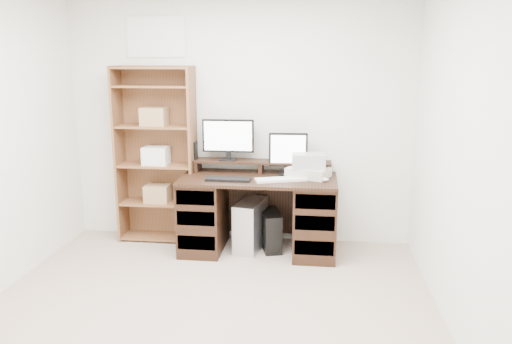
% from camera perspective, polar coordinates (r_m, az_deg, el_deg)
% --- Properties ---
extents(room, '(3.54, 4.04, 2.54)m').
position_cam_1_polar(room, '(3.17, -7.44, 1.39)').
color(room, tan).
rests_on(room, ground).
extents(desk, '(1.50, 0.70, 0.75)m').
position_cam_1_polar(desk, '(4.92, 0.30, -4.68)').
color(desk, black).
rests_on(desk, ground).
extents(riser_shelf, '(1.40, 0.22, 0.12)m').
position_cam_1_polar(riser_shelf, '(5.00, 0.57, 1.00)').
color(riser_shelf, black).
rests_on(riser_shelf, desk).
extents(monitor_wide, '(0.52, 0.13, 0.41)m').
position_cam_1_polar(monitor_wide, '(5.00, -3.20, 3.97)').
color(monitor_wide, black).
rests_on(monitor_wide, riser_shelf).
extents(monitor_small, '(0.38, 0.15, 0.41)m').
position_cam_1_polar(monitor_small, '(4.89, 3.69, 2.29)').
color(monitor_small, black).
rests_on(monitor_small, desk).
extents(speaker, '(0.08, 0.08, 0.18)m').
position_cam_1_polar(speaker, '(5.09, -7.17, 2.46)').
color(speaker, black).
rests_on(speaker, riser_shelf).
extents(keyboard_black, '(0.42, 0.15, 0.02)m').
position_cam_1_polar(keyboard_black, '(4.69, -3.19, -0.83)').
color(keyboard_black, black).
rests_on(keyboard_black, desk).
extents(keyboard_white, '(0.50, 0.29, 0.02)m').
position_cam_1_polar(keyboard_white, '(4.69, 2.85, -0.86)').
color(keyboard_white, white).
rests_on(keyboard_white, desk).
extents(mouse, '(0.11, 0.09, 0.04)m').
position_cam_1_polar(mouse, '(4.69, 7.72, -0.85)').
color(mouse, silver).
rests_on(mouse, desk).
extents(printer, '(0.46, 0.40, 0.10)m').
position_cam_1_polar(printer, '(4.84, 6.01, -0.02)').
color(printer, '#BDB5A5').
rests_on(printer, desk).
extents(basket, '(0.32, 0.24, 0.14)m').
position_cam_1_polar(basket, '(4.82, 6.04, 1.31)').
color(basket, '#9BA0A6').
rests_on(basket, printer).
extents(tower_silver, '(0.31, 0.53, 0.49)m').
position_cam_1_polar(tower_silver, '(5.01, -0.60, -6.07)').
color(tower_silver, '#B8BABF').
rests_on(tower_silver, ground).
extents(tower_black, '(0.26, 0.41, 0.38)m').
position_cam_1_polar(tower_black, '(5.01, 1.71, -6.71)').
color(tower_black, black).
rests_on(tower_black, ground).
extents(bookshelf, '(0.80, 0.30, 1.80)m').
position_cam_1_polar(bookshelf, '(5.22, -11.28, 2.09)').
color(bookshelf, brown).
rests_on(bookshelf, ground).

